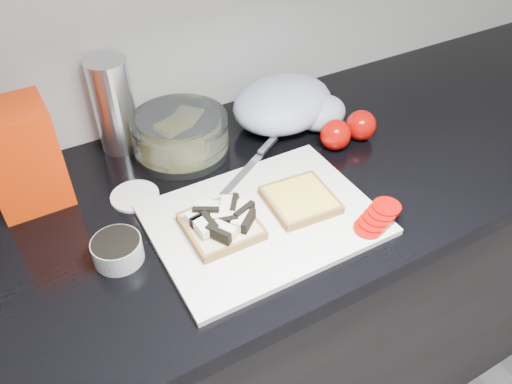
# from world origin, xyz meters

# --- Properties ---
(base_cabinet) EXTENTS (3.50, 0.60, 0.86)m
(base_cabinet) POSITION_xyz_m (0.00, 1.20, 0.43)
(base_cabinet) COLOR black
(base_cabinet) RESTS_ON ground
(countertop) EXTENTS (3.50, 0.64, 0.04)m
(countertop) POSITION_xyz_m (0.00, 1.20, 0.88)
(countertop) COLOR black
(countertop) RESTS_ON base_cabinet
(cutting_board) EXTENTS (0.40, 0.30, 0.01)m
(cutting_board) POSITION_xyz_m (0.05, 1.09, 0.91)
(cutting_board) COLOR silver
(cutting_board) RESTS_ON countertop
(bread_left) EXTENTS (0.13, 0.13, 0.04)m
(bread_left) POSITION_xyz_m (-0.03, 1.10, 0.93)
(bread_left) COLOR beige
(bread_left) RESTS_ON cutting_board
(bread_right) EXTENTS (0.13, 0.13, 0.02)m
(bread_right) POSITION_xyz_m (0.13, 1.09, 0.92)
(bread_right) COLOR beige
(bread_right) RESTS_ON cutting_board
(tomato_slices) EXTENTS (0.12, 0.08, 0.02)m
(tomato_slices) POSITION_xyz_m (0.22, 0.98, 0.92)
(tomato_slices) COLOR #990803
(tomato_slices) RESTS_ON cutting_board
(knife) EXTENTS (0.19, 0.13, 0.01)m
(knife) POSITION_xyz_m (0.13, 1.25, 0.92)
(knife) COLOR #B6B5BA
(knife) RESTS_ON cutting_board
(seed_tub) EXTENTS (0.08, 0.08, 0.04)m
(seed_tub) POSITION_xyz_m (-0.21, 1.13, 0.92)
(seed_tub) COLOR #919696
(seed_tub) RESTS_ON countertop
(tub_lid) EXTENTS (0.11, 0.11, 0.01)m
(tub_lid) POSITION_xyz_m (-0.13, 1.27, 0.90)
(tub_lid) COLOR silver
(tub_lid) RESTS_ON countertop
(glass_bowl) EXTENTS (0.20, 0.20, 0.09)m
(glass_bowl) POSITION_xyz_m (0.01, 1.37, 0.94)
(glass_bowl) COLOR silver
(glass_bowl) RESTS_ON countertop
(bread_bag) EXTENTS (0.13, 0.12, 0.20)m
(bread_bag) POSITION_xyz_m (-0.30, 1.36, 1.00)
(bread_bag) COLOR red
(bread_bag) RESTS_ON countertop
(steel_canister) EXTENTS (0.09, 0.09, 0.20)m
(steel_canister) POSITION_xyz_m (-0.10, 1.45, 1.00)
(steel_canister) COLOR silver
(steel_canister) RESTS_ON countertop
(grocery_bag) EXTENTS (0.28, 0.24, 0.11)m
(grocery_bag) POSITION_xyz_m (0.27, 1.35, 0.95)
(grocery_bag) COLOR #A5AECB
(grocery_bag) RESTS_ON countertop
(whole_tomatoes) EXTENTS (0.14, 0.07, 0.07)m
(whole_tomatoes) POSITION_xyz_m (0.34, 1.22, 0.93)
(whole_tomatoes) COLOR #990803
(whole_tomatoes) RESTS_ON countertop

